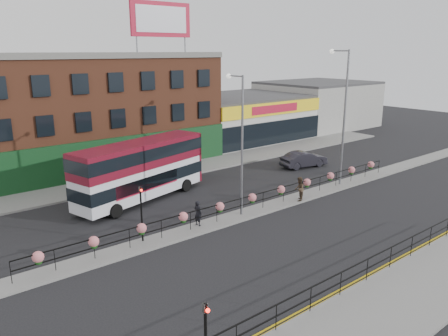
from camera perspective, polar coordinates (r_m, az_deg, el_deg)
ground at (r=29.49m, az=3.68°, el=-5.89°), size 120.00×120.00×0.00m
south_pavement at (r=22.96m, az=24.95°, el=-13.58°), size 60.00×4.00×0.15m
north_pavement at (r=38.69m, az=-8.40°, el=-0.76°), size 60.00×4.00×0.15m
median at (r=29.46m, az=3.68°, el=-5.75°), size 60.00×1.60×0.15m
yellow_line_inner at (r=23.91m, az=19.93°, el=-12.05°), size 60.00×0.10×0.01m
yellow_line_outer at (r=23.83m, az=20.31°, el=-12.18°), size 60.00×0.10×0.01m
brick_building at (r=43.11m, az=-18.76°, el=7.10°), size 25.00×12.21×10.30m
supermarket at (r=53.62m, az=1.99°, el=6.65°), size 15.00×12.25×5.30m
warehouse_east at (r=64.16m, az=12.06°, el=8.18°), size 14.50×12.00×6.30m
billboard at (r=41.16m, az=-8.22°, el=18.64°), size 6.00×0.29×4.40m
median_railing at (r=29.13m, az=3.72°, el=-3.96°), size 30.04×0.56×1.23m
south_railing at (r=21.75m, az=18.25°, el=-11.88°), size 20.04×0.05×1.12m
double_decker_bus at (r=31.71m, az=-10.77°, el=0.42°), size 10.96×5.15×4.32m
car at (r=41.30m, az=10.38°, el=1.14°), size 3.22×5.09×1.49m
pedestrian_a at (r=26.82m, az=-3.43°, el=-5.91°), size 0.69×0.55×1.58m
pedestrian_b at (r=31.53m, az=9.81°, el=-2.71°), size 1.46×1.44×1.74m
lamp_column_west at (r=27.59m, az=2.08°, el=4.51°), size 0.32×1.58×8.99m
lamp_column_east at (r=35.21m, az=15.19°, el=7.79°), size 0.38×1.84×10.51m
traffic_light_south at (r=13.96m, az=-2.41°, el=-20.31°), size 0.15×0.28×3.65m
traffic_light_median at (r=24.58m, az=-10.80°, el=-4.37°), size 0.15×0.28×3.65m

